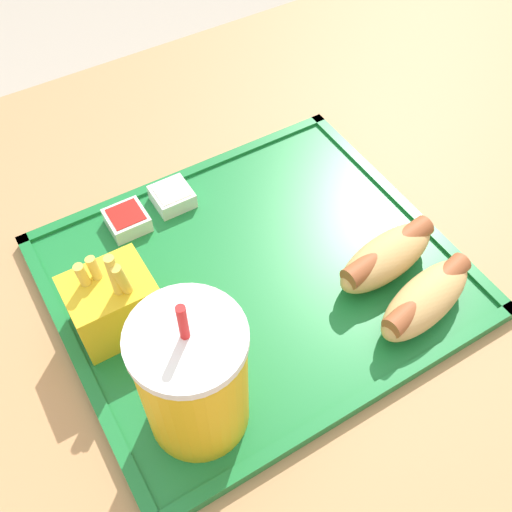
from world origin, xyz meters
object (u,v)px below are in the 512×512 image
fries_carton (113,303)px  sauce_cup_mayo (172,196)px  hot_dog_far (426,299)px  hot_dog_near (387,256)px  sauce_cup_ketchup (127,220)px  soda_cup (193,379)px

fries_carton → sauce_cup_mayo: size_ratio=2.73×
hot_dog_far → fries_carton: size_ratio=1.12×
hot_dog_near → fries_carton: bearing=-17.4°
sauce_cup_mayo → fries_carton: bearing=45.3°
hot_dog_far → sauce_cup_ketchup: hot_dog_far is taller
sauce_cup_ketchup → hot_dog_far: bearing=128.8°
hot_dog_far → sauce_cup_mayo: size_ratio=3.05×
sauce_cup_ketchup → hot_dog_near: bearing=136.4°
soda_cup → hot_dog_far: bearing=175.5°
hot_dog_far → sauce_cup_mayo: hot_dog_far is taller
fries_carton → soda_cup: bearing=101.0°
soda_cup → sauce_cup_ketchup: bearing=-98.3°
hot_dog_near → fries_carton: fries_carton is taller
soda_cup → fries_carton: soda_cup is taller
hot_dog_far → hot_dog_near: size_ratio=1.02×
hot_dog_near → hot_dog_far: bearing=90.0°
soda_cup → sauce_cup_ketchup: 0.24m
soda_cup → sauce_cup_ketchup: size_ratio=4.10×
hot_dog_near → fries_carton: 0.27m
soda_cup → hot_dog_far: (-0.23, 0.02, -0.04)m
hot_dog_near → sauce_cup_mayo: (0.14, -0.19, -0.01)m
fries_carton → sauce_cup_ketchup: bearing=-117.6°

